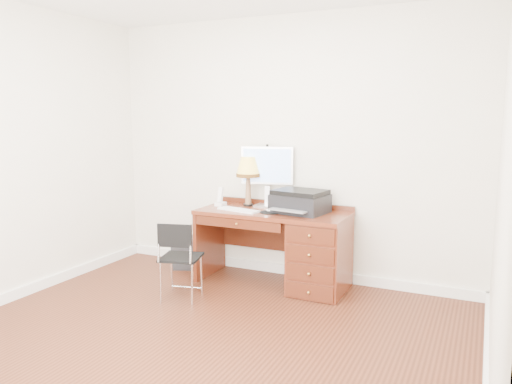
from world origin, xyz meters
The scene contains 12 objects.
ground centered at (0.00, 0.00, 0.00)m, with size 4.00×4.00×0.00m, color #39180C.
room_shell centered at (0.00, 0.63, 0.05)m, with size 4.00×4.00×4.00m.
desk centered at (0.32, 1.40, 0.41)m, with size 1.50×0.67×0.75m.
monitor centered at (-0.16, 1.63, 1.14)m, with size 0.53×0.24×0.62m.
keyboard centered at (-0.32, 1.26, 0.76)m, with size 0.45×0.13×0.02m, color white.
mouse_pad centered at (0.01, 1.32, 0.76)m, with size 0.22×0.22×0.04m.
printer centered at (0.27, 1.44, 0.86)m, with size 0.56×0.47×0.22m.
leg_lamp centered at (-0.35, 1.56, 1.13)m, with size 0.25×0.25×0.52m.
phone centered at (-0.61, 1.42, 0.81)m, with size 0.11×0.11×0.20m.
pen_cup centered at (0.23, 1.61, 0.80)m, with size 0.07×0.07×0.09m, color black.
chair centered at (-0.61, 0.61, 0.45)m, with size 0.43×0.43×0.74m.
equipment_box centered at (-1.11, 1.50, 0.17)m, with size 0.29×0.29×0.34m, color black.
Camera 1 is at (1.91, -3.09, 1.69)m, focal length 35.00 mm.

